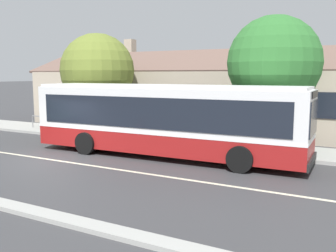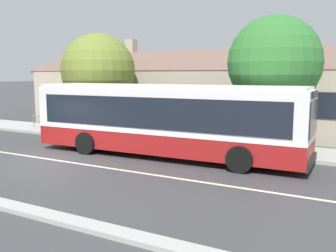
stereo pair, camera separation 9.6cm
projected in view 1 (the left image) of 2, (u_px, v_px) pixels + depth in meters
name	position (u px, v px, depth m)	size (l,w,h in m)	color
ground_plane	(51.00, 160.00, 15.77)	(300.00, 300.00, 0.00)	#38383A
sidewalk_far	(131.00, 137.00, 20.98)	(60.00, 3.00, 0.15)	#9E9E99
lane_divider_stripe	(51.00, 160.00, 15.76)	(60.00, 0.16, 0.01)	beige
community_building	(203.00, 97.00, 25.92)	(24.54, 8.41, 6.27)	tan
transit_bus	(164.00, 118.00, 16.23)	(12.28, 3.01, 3.12)	maroon
bench_by_building	(78.00, 126.00, 21.83)	(1.63, 0.51, 0.94)	brown
bench_down_street	(132.00, 131.00, 20.00)	(1.62, 0.51, 0.94)	brown
street_tree_primary	(274.00, 65.00, 17.35)	(4.33, 4.33, 6.28)	#4C3828
street_tree_secondary	(99.00, 72.00, 22.10)	(4.33, 4.33, 5.96)	#4C3828
bike_rack	(39.00, 120.00, 24.03)	(1.16, 0.06, 0.78)	slate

